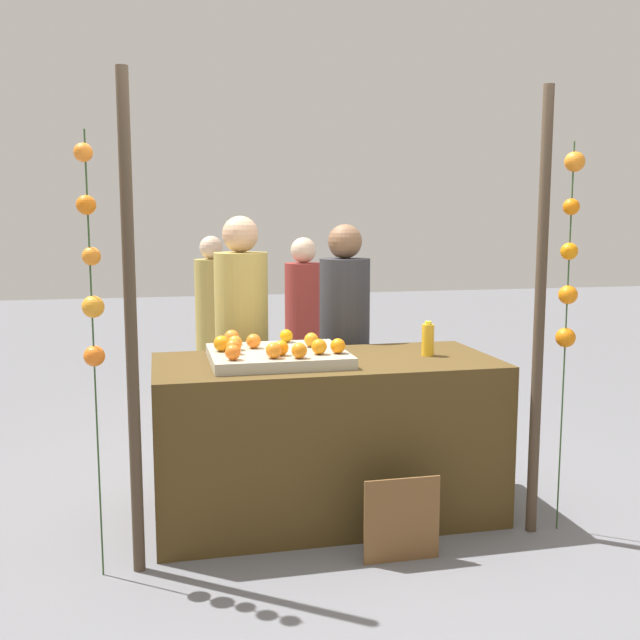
# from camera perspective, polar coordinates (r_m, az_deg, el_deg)

# --- Properties ---
(ground_plane) EXTENTS (24.00, 24.00, 0.00)m
(ground_plane) POSITION_cam_1_polar(r_m,az_deg,el_deg) (4.30, 0.45, -14.74)
(ground_plane) COLOR slate
(stall_counter) EXTENTS (1.88, 0.86, 0.88)m
(stall_counter) POSITION_cam_1_polar(r_m,az_deg,el_deg) (4.15, 0.46, -9.10)
(stall_counter) COLOR #4C3819
(stall_counter) RESTS_ON ground_plane
(orange_tray) EXTENTS (0.73, 0.64, 0.06)m
(orange_tray) POSITION_cam_1_polar(r_m,az_deg,el_deg) (3.99, -3.31, -2.81)
(orange_tray) COLOR #B2AD99
(orange_tray) RESTS_ON stall_counter
(orange_0) EXTENTS (0.08, 0.08, 0.08)m
(orange_0) POSITION_cam_1_polar(r_m,az_deg,el_deg) (4.06, -5.18, -1.64)
(orange_0) COLOR orange
(orange_0) RESTS_ON orange_tray
(orange_1) EXTENTS (0.08, 0.08, 0.08)m
(orange_1) POSITION_cam_1_polar(r_m,az_deg,el_deg) (3.89, -6.74, -2.09)
(orange_1) COLOR orange
(orange_1) RESTS_ON orange_tray
(orange_2) EXTENTS (0.08, 0.08, 0.08)m
(orange_2) POSITION_cam_1_polar(r_m,az_deg,el_deg) (3.89, 1.40, -2.03)
(orange_2) COLOR orange
(orange_2) RESTS_ON orange_tray
(orange_3) EXTENTS (0.08, 0.08, 0.08)m
(orange_3) POSITION_cam_1_polar(r_m,az_deg,el_deg) (4.01, -6.62, -1.78)
(orange_3) COLOR orange
(orange_3) RESTS_ON orange_tray
(orange_4) EXTENTS (0.08, 0.08, 0.08)m
(orange_4) POSITION_cam_1_polar(r_m,az_deg,el_deg) (3.86, -0.07, -2.08)
(orange_4) COLOR orange
(orange_4) RESTS_ON orange_tray
(orange_5) EXTENTS (0.08, 0.08, 0.08)m
(orange_5) POSITION_cam_1_polar(r_m,az_deg,el_deg) (4.24, -2.63, -1.24)
(orange_5) COLOR orange
(orange_5) RESTS_ON orange_tray
(orange_6) EXTENTS (0.08, 0.08, 0.08)m
(orange_6) POSITION_cam_1_polar(r_m,az_deg,el_deg) (3.75, -1.62, -2.39)
(orange_6) COLOR orange
(orange_6) RESTS_ON orange_tray
(orange_7) EXTENTS (0.09, 0.09, 0.09)m
(orange_7) POSITION_cam_1_polar(r_m,az_deg,el_deg) (4.18, -6.86, -1.35)
(orange_7) COLOR orange
(orange_7) RESTS_ON orange_tray
(orange_8) EXTENTS (0.09, 0.09, 0.09)m
(orange_8) POSITION_cam_1_polar(r_m,az_deg,el_deg) (3.98, -7.66, -1.82)
(orange_8) COLOR orange
(orange_8) RESTS_ON orange_tray
(orange_9) EXTENTS (0.08, 0.08, 0.08)m
(orange_9) POSITION_cam_1_polar(r_m,az_deg,el_deg) (4.09, -0.67, -1.55)
(orange_9) COLOR orange
(orange_9) RESTS_ON orange_tray
(orange_10) EXTENTS (0.08, 0.08, 0.08)m
(orange_10) POSITION_cam_1_polar(r_m,az_deg,el_deg) (3.73, -6.78, -2.51)
(orange_10) COLOR orange
(orange_10) RESTS_ON orange_tray
(orange_11) EXTENTS (0.08, 0.08, 0.08)m
(orange_11) POSITION_cam_1_polar(r_m,az_deg,el_deg) (3.84, -3.04, -2.18)
(orange_11) COLOR orange
(orange_11) RESTS_ON orange_tray
(orange_12) EXTENTS (0.08, 0.08, 0.08)m
(orange_12) POSITION_cam_1_polar(r_m,az_deg,el_deg) (3.76, -3.62, -2.37)
(orange_12) COLOR orange
(orange_12) RESTS_ON orange_tray
(juice_bottle) EXTENTS (0.07, 0.07, 0.20)m
(juice_bottle) POSITION_cam_1_polar(r_m,az_deg,el_deg) (4.19, 8.38, -1.51)
(juice_bottle) COLOR gold
(juice_bottle) RESTS_ON stall_counter
(chalkboard_sign) EXTENTS (0.38, 0.03, 0.43)m
(chalkboard_sign) POSITION_cam_1_polar(r_m,az_deg,el_deg) (3.71, 6.34, -15.22)
(chalkboard_sign) COLOR brown
(chalkboard_sign) RESTS_ON ground_plane
(vendor_left) EXTENTS (0.34, 0.34, 1.67)m
(vendor_left) POSITION_cam_1_polar(r_m,az_deg,el_deg) (4.67, -6.07, -2.97)
(vendor_left) COLOR tan
(vendor_left) RESTS_ON ground_plane
(vendor_right) EXTENTS (0.32, 0.32, 1.62)m
(vendor_right) POSITION_cam_1_polar(r_m,az_deg,el_deg) (4.78, 1.91, -2.97)
(vendor_right) COLOR #333338
(vendor_right) RESTS_ON ground_plane
(crowd_person_0) EXTENTS (0.30, 0.30, 1.51)m
(crowd_person_0) POSITION_cam_1_polar(r_m,az_deg,el_deg) (5.92, -1.27, -1.39)
(crowd_person_0) COLOR maroon
(crowd_person_0) RESTS_ON ground_plane
(crowd_person_1) EXTENTS (0.30, 0.30, 1.52)m
(crowd_person_1) POSITION_cam_1_polar(r_m,az_deg,el_deg) (6.52, 1.64, -0.48)
(crowd_person_1) COLOR #333338
(crowd_person_1) RESTS_ON ground_plane
(crowd_person_2) EXTENTS (0.30, 0.30, 1.51)m
(crowd_person_2) POSITION_cam_1_polar(r_m,az_deg,el_deg) (6.55, -8.32, -0.57)
(crowd_person_2) COLOR tan
(crowd_person_2) RESTS_ON ground_plane
(canopy_post_left) EXTENTS (0.06, 0.06, 2.31)m
(canopy_post_left) POSITION_cam_1_polar(r_m,az_deg,el_deg) (3.44, -14.46, -0.72)
(canopy_post_left) COLOR #473828
(canopy_post_left) RESTS_ON ground_plane
(canopy_post_right) EXTENTS (0.06, 0.06, 2.31)m
(canopy_post_right) POSITION_cam_1_polar(r_m,az_deg,el_deg) (3.93, 16.67, 0.27)
(canopy_post_right) COLOR #473828
(canopy_post_right) RESTS_ON ground_plane
(garland_strand_left) EXTENTS (0.10, 0.11, 2.04)m
(garland_strand_left) POSITION_cam_1_polar(r_m,az_deg,el_deg) (3.41, -17.39, 3.54)
(garland_strand_left) COLOR #2D4C23
(garland_strand_left) RESTS_ON ground_plane
(garland_strand_right) EXTENTS (0.11, 0.11, 2.04)m
(garland_strand_right) POSITION_cam_1_polar(r_m,az_deg,el_deg) (3.97, 18.81, 4.62)
(garland_strand_right) COLOR #2D4C23
(garland_strand_right) RESTS_ON ground_plane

